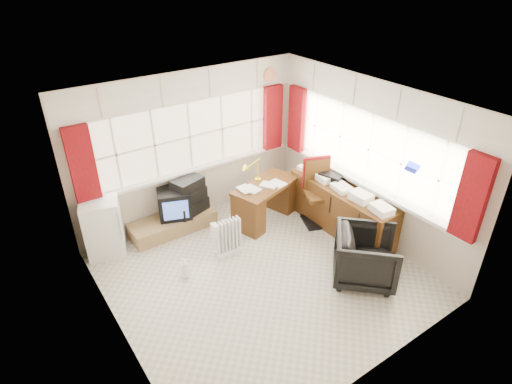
% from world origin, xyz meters
% --- Properties ---
extents(ground, '(4.00, 4.00, 0.00)m').
position_xyz_m(ground, '(0.00, 0.00, 0.00)').
color(ground, beige).
rests_on(ground, ground).
extents(room_walls, '(4.00, 4.00, 4.00)m').
position_xyz_m(room_walls, '(0.00, 0.00, 1.50)').
color(room_walls, beige).
rests_on(room_walls, ground).
extents(window_back, '(3.70, 0.12, 3.60)m').
position_xyz_m(window_back, '(0.00, 1.94, 0.95)').
color(window_back, '#F5E5C2').
rests_on(window_back, room_walls).
extents(window_right, '(0.12, 3.70, 3.60)m').
position_xyz_m(window_right, '(1.94, 0.00, 0.95)').
color(window_right, '#F5E5C2').
rests_on(window_right, room_walls).
extents(curtains, '(3.83, 3.83, 1.15)m').
position_xyz_m(curtains, '(0.92, 0.93, 1.46)').
color(curtains, maroon).
rests_on(curtains, room_walls).
extents(overhead_cabinets, '(3.98, 3.98, 0.48)m').
position_xyz_m(overhead_cabinets, '(0.98, 0.98, 2.25)').
color(overhead_cabinets, white).
rests_on(overhead_cabinets, room_walls).
extents(desk, '(1.29, 0.89, 0.71)m').
position_xyz_m(desk, '(0.89, 1.14, 0.38)').
color(desk, '#5A3A15').
rests_on(desk, ground).
extents(desk_lamp, '(0.17, 0.16, 0.41)m').
position_xyz_m(desk_lamp, '(0.89, 1.34, 0.96)').
color(desk_lamp, yellow).
rests_on(desk_lamp, desk).
extents(task_chair, '(0.61, 0.63, 1.12)m').
position_xyz_m(task_chair, '(1.61, 0.65, 0.60)').
color(task_chair, black).
rests_on(task_chair, ground).
extents(office_chair, '(1.17, 1.17, 0.76)m').
position_xyz_m(office_chair, '(1.14, -0.89, 0.38)').
color(office_chair, black).
rests_on(office_chair, ground).
extents(radiator, '(0.41, 0.19, 0.60)m').
position_xyz_m(radiator, '(-0.13, 0.68, 0.24)').
color(radiator, white).
rests_on(radiator, ground).
extents(credenza, '(0.50, 2.00, 0.85)m').
position_xyz_m(credenza, '(1.73, 0.20, 0.40)').
color(credenza, '#5A3A15').
rests_on(credenza, ground).
extents(file_tray, '(0.39, 0.44, 0.12)m').
position_xyz_m(file_tray, '(1.80, 0.53, 0.81)').
color(file_tray, black).
rests_on(file_tray, credenza).
extents(tv_bench, '(1.40, 0.50, 0.25)m').
position_xyz_m(tv_bench, '(-0.55, 1.72, 0.12)').
color(tv_bench, '#9D7D4E').
rests_on(tv_bench, ground).
extents(crt_tv, '(0.65, 0.62, 0.47)m').
position_xyz_m(crt_tv, '(-0.47, 1.76, 0.49)').
color(crt_tv, black).
rests_on(crt_tv, tv_bench).
extents(hifi_stack, '(0.66, 0.52, 0.61)m').
position_xyz_m(hifi_stack, '(-0.22, 1.73, 0.54)').
color(hifi_stack, black).
rests_on(hifi_stack, tv_bench).
extents(mini_fridge, '(0.68, 0.68, 0.91)m').
position_xyz_m(mini_fridge, '(-1.62, 1.80, 0.45)').
color(mini_fridge, white).
rests_on(mini_fridge, ground).
extents(spray_bottle_a, '(0.16, 0.16, 0.32)m').
position_xyz_m(spray_bottle_a, '(-0.92, 0.58, 0.16)').
color(spray_bottle_a, white).
rests_on(spray_bottle_a, ground).
extents(spray_bottle_b, '(0.11, 0.11, 0.17)m').
position_xyz_m(spray_bottle_b, '(-0.04, 0.70, 0.09)').
color(spray_bottle_b, '#88CBBA').
rests_on(spray_bottle_b, ground).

